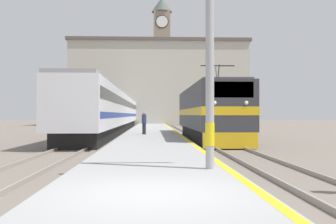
% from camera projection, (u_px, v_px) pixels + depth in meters
% --- Properties ---
extents(ground_plane, '(200.00, 200.00, 0.00)m').
position_uv_depth(ground_plane, '(152.00, 134.00, 37.04)').
color(ground_plane, '#70665B').
extents(platform, '(4.20, 140.00, 0.38)m').
position_uv_depth(platform, '(152.00, 134.00, 32.04)').
color(platform, '#999999').
rests_on(platform, ground).
extents(rail_track_near, '(2.83, 140.00, 0.16)m').
position_uv_depth(rail_track_near, '(199.00, 136.00, 32.21)').
color(rail_track_near, '#70665B').
rests_on(rail_track_near, ground).
extents(rail_track_far, '(2.83, 140.00, 0.16)m').
position_uv_depth(rail_track_far, '(103.00, 136.00, 31.88)').
color(rail_track_far, '#70665B').
rests_on(rail_track_far, ground).
extents(locomotive_train, '(2.92, 15.59, 4.74)m').
position_uv_depth(locomotive_train, '(208.00, 113.00, 27.22)').
color(locomotive_train, black).
rests_on(locomotive_train, ground).
extents(passenger_train, '(2.92, 51.48, 3.97)m').
position_uv_depth(passenger_train, '(117.00, 112.00, 44.18)').
color(passenger_train, black).
rests_on(passenger_train, ground).
extents(catenary_mast, '(2.71, 0.24, 7.41)m').
position_uv_depth(catenary_mast, '(215.00, 25.00, 10.26)').
color(catenary_mast, '#9E9EA3').
rests_on(catenary_mast, platform).
extents(person_on_platform, '(0.34, 0.34, 1.65)m').
position_uv_depth(person_on_platform, '(144.00, 122.00, 28.25)').
color(person_on_platform, '#23232D').
rests_on(person_on_platform, platform).
extents(clock_tower, '(4.14, 4.14, 25.73)m').
position_uv_depth(clock_tower, '(162.00, 57.00, 80.06)').
color(clock_tower, gray).
rests_on(clock_tower, ground).
extents(station_building, '(29.64, 10.25, 14.13)m').
position_uv_depth(station_building, '(159.00, 84.00, 67.14)').
color(station_building, '#B7B2A3').
rests_on(station_building, ground).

